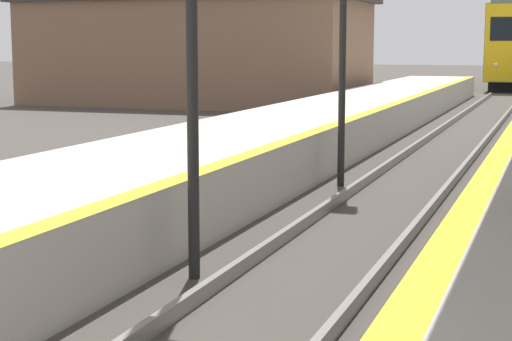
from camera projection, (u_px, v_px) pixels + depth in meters
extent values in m
cube|color=gold|center=(512.00, 43.00, 41.83)|extent=(2.58, 0.16, 3.79)
sphere|color=white|center=(496.00, 65.00, 42.17)|extent=(0.18, 0.18, 0.18)
cylinder|color=black|center=(192.00, 78.00, 8.64)|extent=(0.12, 0.12, 4.17)
cylinder|color=black|center=(342.00, 64.00, 14.47)|extent=(0.12, 0.12, 4.17)
cube|color=brown|center=(198.00, 54.00, 34.81)|extent=(13.06, 6.82, 4.06)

